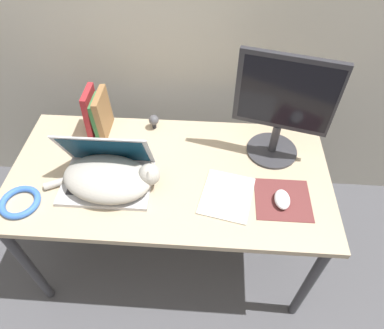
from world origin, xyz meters
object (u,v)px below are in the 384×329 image
Objects in this scene: computer_mouse at (282,199)px; notepad at (227,196)px; external_monitor at (283,106)px; laptop at (107,173)px; cat at (110,178)px; webcam at (154,120)px; book_row at (97,113)px; cable_coil at (20,202)px.

computer_mouse is 0.22m from notepad.
laptop is at bearing -162.94° from external_monitor.
notepad is at bearing 175.73° from computer_mouse.
external_monitor is (0.69, 0.26, 0.20)m from cat.
webcam is (-0.57, 0.13, -0.22)m from external_monitor.
computer_mouse is at bearing -24.52° from book_row.
book_row is 3.10× the size of webcam.
computer_mouse reaches higher than notepad.
external_monitor reaches higher than webcam.
computer_mouse is (0.01, -0.29, -0.24)m from external_monitor.
external_monitor is at bearing 19.37° from cable_coil.
webcam reaches higher than cable_coil.
notepad is (0.49, -0.01, -0.06)m from cat.
external_monitor reaches higher than book_row.
webcam is at bearing 7.84° from book_row.
computer_mouse reaches higher than cable_coil.
external_monitor is at bearing -12.73° from webcam.
laptop is at bearing 119.96° from cat.
book_row is 0.72m from notepad.
webcam is (-0.58, 0.42, 0.03)m from computer_mouse.
cable_coil is (-1.05, -0.37, -0.25)m from external_monitor.
book_row is at bearing 149.30° from notepad.
external_monitor reaches higher than laptop.
computer_mouse is 1.06m from cable_coil.
cat is at bearing 17.11° from cable_coil.
cat is 5.06× the size of computer_mouse.
external_monitor is at bearing -6.40° from book_row.
external_monitor is 1.14m from cable_coil.
cat is 0.77m from external_monitor.
cat is 0.71m from computer_mouse.
cat is at bearing 178.37° from notepad.
notepad is (-0.21, -0.27, -0.26)m from external_monitor.
webcam is (0.26, 0.04, -0.06)m from book_row.
cable_coil is at bearing -175.79° from computer_mouse.
webcam is (0.13, 0.39, -0.01)m from cat.
book_row reaches higher than notepad.
computer_mouse is 0.93m from book_row.
book_row reaches higher than cat.
laptop is 0.76× the size of external_monitor.
webcam is at bearing 71.81° from cat.
cable_coil is 0.59× the size of notepad.
computer_mouse is at bearing -35.74° from webcam.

